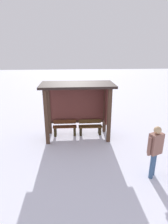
{
  "coord_description": "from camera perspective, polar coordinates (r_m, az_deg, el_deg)",
  "views": [
    {
      "loc": [
        -0.29,
        -8.18,
        4.09
      ],
      "look_at": [
        0.29,
        -0.15,
        1.32
      ],
      "focal_mm": 30.04,
      "sensor_mm": 36.0,
      "label": 1
    }
  ],
  "objects": [
    {
      "name": "ground_plane",
      "position": [
        9.15,
        -1.87,
        -7.6
      ],
      "size": [
        60.0,
        60.0,
        0.0
      ],
      "primitive_type": "plane",
      "color": "white"
    },
    {
      "name": "person_walking",
      "position": [
        6.48,
        20.83,
        -10.2
      ],
      "size": [
        0.6,
        0.4,
        1.81
      ],
      "color": "#8B5D50",
      "rests_on": "ground"
    },
    {
      "name": "bus_shelter",
      "position": [
        8.65,
        -1.43,
        4.32
      ],
      "size": [
        3.25,
        1.6,
        2.6
      ],
      "color": "#452F22",
      "rests_on": "ground"
    },
    {
      "name": "bench_left_inside",
      "position": [
        9.25,
        -5.83,
        -5.0
      ],
      "size": [
        1.15,
        0.34,
        0.75
      ],
      "color": "#542A16",
      "rests_on": "ground"
    },
    {
      "name": "bench_center_inside",
      "position": [
        9.29,
        1.9,
        -4.82
      ],
      "size": [
        1.15,
        0.36,
        0.74
      ],
      "color": "#513619",
      "rests_on": "ground"
    }
  ]
}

